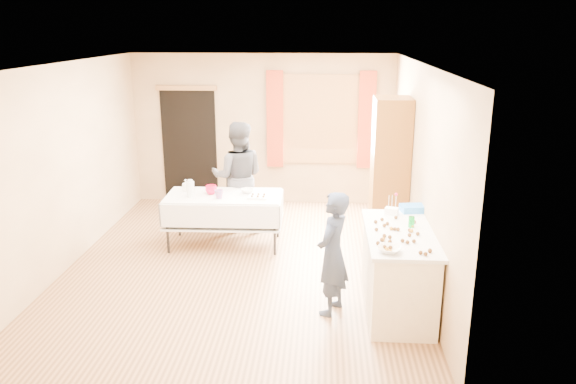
# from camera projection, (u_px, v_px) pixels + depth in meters

# --- Properties ---
(floor) EXTENTS (4.50, 5.50, 0.02)m
(floor) POSITION_uv_depth(u_px,v_px,m) (242.00, 264.00, 7.48)
(floor) COLOR #9E7047
(floor) RESTS_ON ground
(ceiling) EXTENTS (4.50, 5.50, 0.02)m
(ceiling) POSITION_uv_depth(u_px,v_px,m) (237.00, 63.00, 6.73)
(ceiling) COLOR white
(ceiling) RESTS_ON floor
(wall_back) EXTENTS (4.50, 0.02, 2.60)m
(wall_back) POSITION_uv_depth(u_px,v_px,m) (263.00, 130.00, 9.75)
(wall_back) COLOR tan
(wall_back) RESTS_ON floor
(wall_front) EXTENTS (4.50, 0.02, 2.60)m
(wall_front) POSITION_uv_depth(u_px,v_px,m) (190.00, 253.00, 4.47)
(wall_front) COLOR tan
(wall_front) RESTS_ON floor
(wall_left) EXTENTS (0.02, 5.50, 2.60)m
(wall_left) POSITION_uv_depth(u_px,v_px,m) (66.00, 166.00, 7.24)
(wall_left) COLOR tan
(wall_left) RESTS_ON floor
(wall_right) EXTENTS (0.02, 5.50, 2.60)m
(wall_right) POSITION_uv_depth(u_px,v_px,m) (420.00, 171.00, 6.97)
(wall_right) COLOR tan
(wall_right) RESTS_ON floor
(window_frame) EXTENTS (1.32, 0.06, 1.52)m
(window_frame) POSITION_uv_depth(u_px,v_px,m) (321.00, 119.00, 9.59)
(window_frame) COLOR olive
(window_frame) RESTS_ON wall_back
(window_pane) EXTENTS (1.20, 0.02, 1.40)m
(window_pane) POSITION_uv_depth(u_px,v_px,m) (321.00, 120.00, 9.58)
(window_pane) COLOR white
(window_pane) RESTS_ON wall_back
(curtain_left) EXTENTS (0.28, 0.06, 1.65)m
(curtain_left) POSITION_uv_depth(u_px,v_px,m) (275.00, 119.00, 9.59)
(curtain_left) COLOR #B5381D
(curtain_left) RESTS_ON wall_back
(curtain_right) EXTENTS (0.28, 0.06, 1.65)m
(curtain_right) POSITION_uv_depth(u_px,v_px,m) (367.00, 120.00, 9.50)
(curtain_right) COLOR #B5381D
(curtain_right) RESTS_ON wall_back
(doorway) EXTENTS (0.95, 0.04, 2.00)m
(doorway) POSITION_uv_depth(u_px,v_px,m) (190.00, 146.00, 9.88)
(doorway) COLOR black
(doorway) RESTS_ON floor
(door_lintel) EXTENTS (1.05, 0.06, 0.08)m
(door_lintel) POSITION_uv_depth(u_px,v_px,m) (186.00, 88.00, 9.56)
(door_lintel) COLOR olive
(door_lintel) RESTS_ON wall_back
(cabinet) EXTENTS (0.50, 0.60, 2.11)m
(cabinet) POSITION_uv_depth(u_px,v_px,m) (390.00, 173.00, 7.88)
(cabinet) COLOR brown
(cabinet) RESTS_ON floor
(counter) EXTENTS (0.72, 1.52, 0.91)m
(counter) POSITION_uv_depth(u_px,v_px,m) (398.00, 271.00, 6.17)
(counter) COLOR beige
(counter) RESTS_ON floor
(party_table) EXTENTS (1.66, 0.87, 0.75)m
(party_table) POSITION_uv_depth(u_px,v_px,m) (224.00, 215.00, 7.98)
(party_table) COLOR black
(party_table) RESTS_ON floor
(chair) EXTENTS (0.46, 0.46, 0.93)m
(chair) POSITION_uv_depth(u_px,v_px,m) (240.00, 206.00, 8.94)
(chair) COLOR black
(chair) RESTS_ON floor
(girl) EXTENTS (0.74, 0.69, 1.38)m
(girl) POSITION_uv_depth(u_px,v_px,m) (333.00, 254.00, 6.02)
(girl) COLOR #202941
(girl) RESTS_ON floor
(woman) EXTENTS (0.89, 0.72, 1.68)m
(woman) POSITION_uv_depth(u_px,v_px,m) (238.00, 177.00, 8.50)
(woman) COLOR black
(woman) RESTS_ON floor
(soda_can) EXTENTS (0.09, 0.09, 0.12)m
(soda_can) POSITION_uv_depth(u_px,v_px,m) (411.00, 222.00, 6.16)
(soda_can) COLOR #0C9227
(soda_can) RESTS_ON counter
(mixing_bowl) EXTENTS (0.38, 0.38, 0.06)m
(mixing_bowl) POSITION_uv_depth(u_px,v_px,m) (389.00, 249.00, 5.49)
(mixing_bowl) COLOR white
(mixing_bowl) RESTS_ON counter
(foam_block) EXTENTS (0.17, 0.14, 0.08)m
(foam_block) POSITION_uv_depth(u_px,v_px,m) (392.00, 211.00, 6.58)
(foam_block) COLOR white
(foam_block) RESTS_ON counter
(blue_basket) EXTENTS (0.33, 0.25, 0.08)m
(blue_basket) POSITION_uv_depth(u_px,v_px,m) (414.00, 208.00, 6.68)
(blue_basket) COLOR #2B7BDC
(blue_basket) RESTS_ON counter
(pitcher) EXTENTS (0.11, 0.11, 0.22)m
(pitcher) POSITION_uv_depth(u_px,v_px,m) (190.00, 189.00, 7.78)
(pitcher) COLOR silver
(pitcher) RESTS_ON party_table
(cup_red) EXTENTS (0.22, 0.22, 0.13)m
(cup_red) POSITION_uv_depth(u_px,v_px,m) (211.00, 190.00, 7.92)
(cup_red) COLOR #E80334
(cup_red) RESTS_ON party_table
(cup_rainbow) EXTENTS (0.15, 0.15, 0.12)m
(cup_rainbow) POSITION_uv_depth(u_px,v_px,m) (219.00, 194.00, 7.73)
(cup_rainbow) COLOR red
(cup_rainbow) RESTS_ON party_table
(small_bowl) EXTENTS (0.19, 0.19, 0.06)m
(small_bowl) POSITION_uv_depth(u_px,v_px,m) (247.00, 191.00, 8.00)
(small_bowl) COLOR white
(small_bowl) RESTS_ON party_table
(pastry_tray) EXTENTS (0.30, 0.23, 0.02)m
(pastry_tray) POSITION_uv_depth(u_px,v_px,m) (258.00, 197.00, 7.77)
(pastry_tray) COLOR white
(pastry_tray) RESTS_ON party_table
(bottle) EXTENTS (0.12, 0.12, 0.17)m
(bottle) POSITION_uv_depth(u_px,v_px,m) (186.00, 185.00, 8.07)
(bottle) COLOR white
(bottle) RESTS_ON party_table
(cake_balls) EXTENTS (0.53, 1.10, 0.04)m
(cake_balls) POSITION_uv_depth(u_px,v_px,m) (398.00, 236.00, 5.85)
(cake_balls) COLOR #3F2314
(cake_balls) RESTS_ON counter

